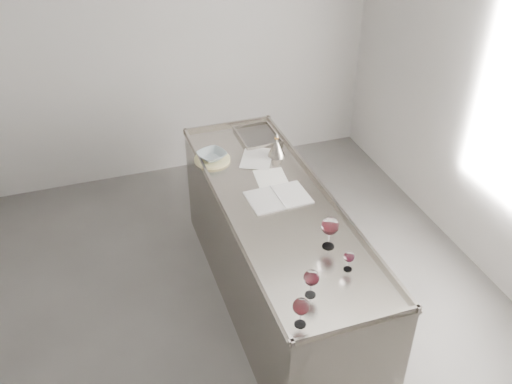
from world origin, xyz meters
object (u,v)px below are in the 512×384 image
object	(u,v)px
counter	(276,254)
notebook	(278,197)
wine_glass_left	(301,307)
wine_funnel	(276,149)
wine_glass_small	(349,257)
wine_glass_middle	(311,278)
ceramic_bowl	(212,155)
wine_glass_right	(330,227)

from	to	relation	value
counter	notebook	distance (m)	0.48
wine_glass_left	notebook	distance (m)	1.17
wine_glass_left	wine_funnel	size ratio (longest dim) A/B	0.87
wine_glass_small	notebook	size ratio (longest dim) A/B	0.30
wine_glass_middle	wine_funnel	world-z (taller)	wine_funnel
wine_glass_small	notebook	distance (m)	0.83
ceramic_bowl	counter	bearing A→B (deg)	-67.88
wine_glass_middle	wine_glass_right	distance (m)	0.45
counter	wine_glass_right	size ratio (longest dim) A/B	11.29
wine_glass_middle	wine_glass_small	bearing A→B (deg)	22.92
wine_glass_right	ceramic_bowl	size ratio (longest dim) A/B	1.03
wine_glass_small	wine_glass_right	bearing A→B (deg)	94.89
wine_funnel	wine_glass_small	bearing A→B (deg)	-92.55
notebook	wine_glass_small	bearing A→B (deg)	-83.01
wine_glass_middle	ceramic_bowl	xyz separation A→B (m)	(-0.14, 1.58, -0.08)
wine_glass_small	ceramic_bowl	xyz separation A→B (m)	(-0.43, 1.45, -0.05)
wine_glass_left	wine_glass_middle	distance (m)	0.23
wine_funnel	wine_glass_right	bearing A→B (deg)	-94.06
wine_glass_right	wine_glass_middle	bearing A→B (deg)	-127.72
counter	wine_funnel	distance (m)	0.82
counter	wine_glass_small	xyz separation A→B (m)	(0.15, -0.77, 0.56)
wine_glass_small	notebook	bearing A→B (deg)	98.97
ceramic_bowl	wine_funnel	distance (m)	0.50
counter	wine_glass_left	xyz separation A→B (m)	(-0.28, -1.08, 0.59)
wine_glass_right	wine_funnel	world-z (taller)	wine_glass_right
wine_glass_middle	wine_funnel	size ratio (longest dim) A/B	0.85
wine_glass_middle	wine_glass_right	world-z (taller)	wine_glass_right
counter	ceramic_bowl	size ratio (longest dim) A/B	11.61
wine_glass_small	wine_glass_left	bearing A→B (deg)	-144.48
wine_glass_middle	ceramic_bowl	bearing A→B (deg)	94.96
counter	ceramic_bowl	xyz separation A→B (m)	(-0.28, 0.68, 0.51)
wine_glass_middle	wine_glass_small	distance (m)	0.32
counter	notebook	xyz separation A→B (m)	(0.03, 0.04, 0.47)
wine_glass_small	ceramic_bowl	world-z (taller)	wine_glass_small
notebook	wine_funnel	bearing A→B (deg)	68.90
wine_funnel	notebook	bearing A→B (deg)	-109.13
counter	wine_glass_right	distance (m)	0.84
wine_glass_right	wine_glass_small	world-z (taller)	wine_glass_right
wine_glass_left	counter	bearing A→B (deg)	75.72
wine_glass_left	wine_glass_small	size ratio (longest dim) A/B	1.37
wine_glass_right	wine_glass_left	bearing A→B (deg)	-127.42
wine_glass_middle	wine_glass_right	size ratio (longest dim) A/B	0.81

